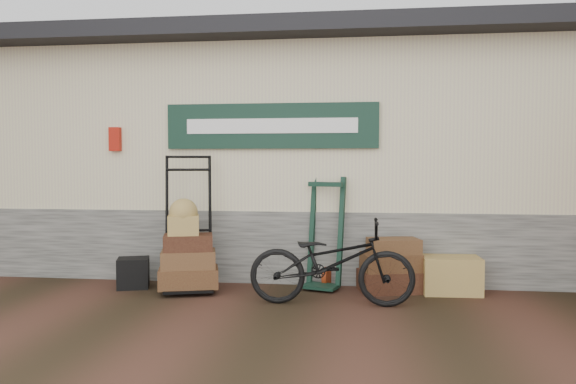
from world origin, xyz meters
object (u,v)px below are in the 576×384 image
(bicycle, at_px, (331,257))
(suitcase_stack, at_px, (391,265))
(porter_trolley, at_px, (188,221))
(green_barrow, at_px, (325,233))
(black_trunk, at_px, (133,273))
(wicker_hamper, at_px, (451,275))

(bicycle, bearing_deg, suitcase_stack, -42.96)
(porter_trolley, relative_size, suitcase_stack, 2.28)
(green_barrow, distance_m, bicycle, 0.82)
(green_barrow, xyz_separation_m, black_trunk, (-2.28, -0.30, -0.48))
(wicker_hamper, bearing_deg, green_barrow, 176.22)
(suitcase_stack, bearing_deg, bicycle, -132.92)
(green_barrow, height_order, wicker_hamper, green_barrow)
(black_trunk, distance_m, bicycle, 2.47)
(green_barrow, xyz_separation_m, suitcase_stack, (0.78, -0.09, -0.35))
(porter_trolley, distance_m, wicker_hamper, 3.11)
(wicker_hamper, distance_m, black_trunk, 3.74)
(suitcase_stack, relative_size, black_trunk, 1.97)
(wicker_hamper, bearing_deg, bicycle, -152.32)
(green_barrow, distance_m, black_trunk, 2.35)
(green_barrow, bearing_deg, suitcase_stack, 11.05)
(wicker_hamper, relative_size, black_trunk, 1.79)
(porter_trolley, bearing_deg, wicker_hamper, -12.13)
(suitcase_stack, relative_size, wicker_hamper, 1.10)
(green_barrow, relative_size, bicycle, 0.76)
(porter_trolley, relative_size, wicker_hamper, 2.50)
(bicycle, bearing_deg, black_trunk, 78.12)
(porter_trolley, xyz_separation_m, green_barrow, (1.59, 0.30, -0.15))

